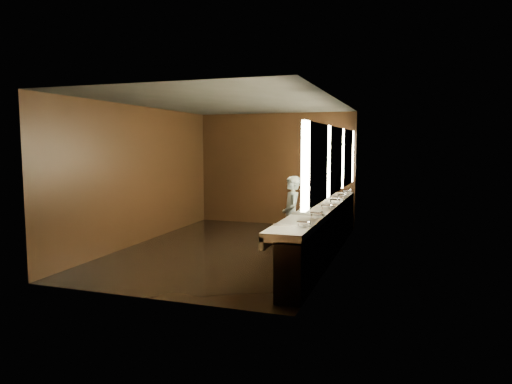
# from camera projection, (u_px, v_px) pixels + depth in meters

# --- Properties ---
(floor) EXTENTS (6.00, 6.00, 0.00)m
(floor) POSITION_uv_depth(u_px,v_px,m) (232.00, 249.00, 8.85)
(floor) COLOR black
(floor) RESTS_ON ground
(ceiling) EXTENTS (4.00, 6.00, 0.02)m
(ceiling) POSITION_uv_depth(u_px,v_px,m) (231.00, 103.00, 8.56)
(ceiling) COLOR #2D2D2B
(ceiling) RESTS_ON wall_back
(wall_back) EXTENTS (4.00, 0.02, 2.80)m
(wall_back) POSITION_uv_depth(u_px,v_px,m) (275.00, 169.00, 11.53)
(wall_back) COLOR black
(wall_back) RESTS_ON floor
(wall_front) EXTENTS (4.00, 0.02, 2.80)m
(wall_front) POSITION_uv_depth(u_px,v_px,m) (145.00, 193.00, 5.88)
(wall_front) COLOR black
(wall_front) RESTS_ON floor
(wall_left) EXTENTS (0.02, 6.00, 2.80)m
(wall_left) POSITION_uv_depth(u_px,v_px,m) (141.00, 175.00, 9.34)
(wall_left) COLOR black
(wall_left) RESTS_ON floor
(wall_right) EXTENTS (0.02, 6.00, 2.80)m
(wall_right) POSITION_uv_depth(u_px,v_px,m) (336.00, 180.00, 8.06)
(wall_right) COLOR black
(wall_right) RESTS_ON floor
(sink_counter) EXTENTS (0.55, 5.40, 1.01)m
(sink_counter) POSITION_uv_depth(u_px,v_px,m) (324.00, 229.00, 8.23)
(sink_counter) COLOR black
(sink_counter) RESTS_ON floor
(mirror_band) EXTENTS (0.06, 5.03, 1.15)m
(mirror_band) POSITION_uv_depth(u_px,v_px,m) (336.00, 160.00, 8.03)
(mirror_band) COLOR #FDF2BD
(mirror_band) RESTS_ON wall_right
(person) EXTENTS (0.53, 0.63, 1.45)m
(person) POSITION_uv_depth(u_px,v_px,m) (292.00, 216.00, 8.33)
(person) COLOR #88ACCB
(person) RESTS_ON floor
(trash_bin) EXTENTS (0.38, 0.38, 0.52)m
(trash_bin) POSITION_uv_depth(u_px,v_px,m) (301.00, 252.00, 7.50)
(trash_bin) COLOR black
(trash_bin) RESTS_ON floor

